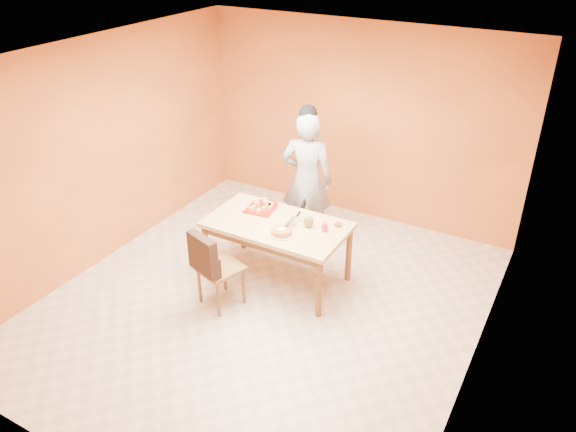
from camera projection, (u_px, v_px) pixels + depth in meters
The scene contains 17 objects.
floor at pixel (265, 302), 6.32m from camera, with size 5.00×5.00×0.00m, color beige.
ceiling at pixel (259, 60), 5.02m from camera, with size 5.00×5.00×0.00m, color silver.
wall_back at pixel (359, 123), 7.58m from camera, with size 4.50×4.50×0.00m, color orange.
wall_left at pixel (100, 153), 6.64m from camera, with size 5.00×5.00×0.00m, color orange.
wall_right at pixel (490, 254), 4.71m from camera, with size 5.00×5.00×0.00m, color orange.
dining_table at pixel (277, 230), 6.41m from camera, with size 1.60×0.90×0.76m.
dining_chair at pixel (219, 267), 6.07m from camera, with size 0.55×0.62×0.94m.
pastry_pile at pixel (261, 204), 6.62m from camera, with size 0.29×0.29×0.10m, color #E9BF63, non-canonical shape.
person at pixel (307, 180), 7.05m from camera, with size 0.65×0.43×1.79m, color #9C9C9F.
pastry_platter at pixel (261, 209), 6.65m from camera, with size 0.33×0.33×0.02m, color maroon.
red_dinner_plate at pixel (266, 205), 6.74m from camera, with size 0.28×0.28×0.02m, color maroon.
white_cake_plate at pixel (282, 234), 6.14m from camera, with size 0.28×0.28×0.01m, color silver.
sponge_cake at pixel (282, 231), 6.13m from camera, with size 0.23×0.23×0.05m, color orange.
cake_server at pixel (290, 222), 6.24m from camera, with size 0.05×0.27×0.01m, color silver.
egg_ornament at pixel (309, 221), 6.26m from camera, with size 0.12×0.10×0.15m, color olive.
magenta_glass at pixel (325, 227), 6.19m from camera, with size 0.07×0.07×0.10m, color #D92067.
checker_tin at pixel (338, 225), 6.30m from camera, with size 0.09×0.09×0.03m, color #3A1E10.
Camera 1 is at (2.71, -4.30, 3.89)m, focal length 35.00 mm.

